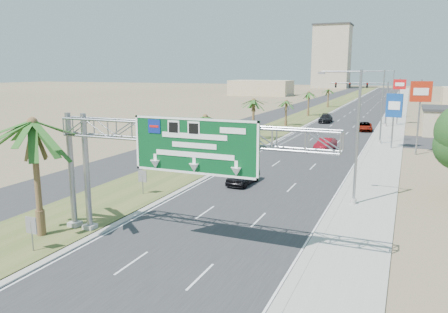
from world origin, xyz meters
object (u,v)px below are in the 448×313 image
car_mid_lane (325,145)px  sign_gantry (172,142)px  pole_sign_red_near (421,96)px  signal_mast (375,99)px  car_far (326,118)px  pole_sign_blue (394,108)px  car_right_lane (365,127)px  pole_sign_red_far (399,88)px  palm_near (32,123)px  car_left_lane (243,175)px

car_mid_lane → sign_gantry: bearing=-86.4°
sign_gantry → car_mid_lane: 34.61m
car_mid_lane → pole_sign_red_near: 12.29m
signal_mast → car_far: (-9.01, 2.52, -4.05)m
signal_mast → pole_sign_blue: 23.68m
car_right_lane → car_mid_lane: bearing=-103.7°
signal_mast → sign_gantry: bearing=-95.7°
pole_sign_blue → pole_sign_red_far: size_ratio=0.85×
sign_gantry → pole_sign_red_near: bearing=69.8°
palm_near → signal_mast: size_ratio=0.81×
pole_sign_red_near → pole_sign_blue: bearing=132.7°
car_far → signal_mast: bearing=-18.2°
signal_mast → pole_sign_blue: size_ratio=1.41×
car_right_lane → car_left_lane: bearing=-105.4°
car_right_lane → car_far: (-8.11, 9.46, 0.09)m
car_mid_lane → car_far: bearing=107.9°
pole_sign_red_near → palm_near: bearing=-119.5°
car_right_lane → sign_gantry: bearing=-101.7°
car_far → pole_sign_red_near: pole_sign_red_near is taller
palm_near → car_left_lane: (6.89, 16.59, -6.16)m
palm_near → pole_sign_blue: (18.31, 40.63, -1.62)m
pole_sign_red_far → car_left_lane: bearing=-102.3°
car_mid_lane → pole_sign_red_far: size_ratio=0.55×
pole_sign_red_near → car_mid_lane: bearing=-172.0°
car_mid_lane → car_right_lane: car_mid_lane is taller
palm_near → signal_mast: (14.37, 63.97, -2.08)m
car_left_lane → pole_sign_red_far: size_ratio=0.53×
car_mid_lane → pole_sign_red_far: pole_sign_red_far is taller
sign_gantry → pole_sign_red_far: (10.06, 66.51, 0.68)m
sign_gantry → pole_sign_red_near: size_ratio=1.88×
car_left_lane → palm_near: bearing=-110.1°
sign_gantry → car_mid_lane: bearing=85.7°
car_right_lane → pole_sign_red_near: (7.72, -19.53, 6.29)m
car_right_lane → pole_sign_red_far: (4.72, 11.41, 6.03)m
car_right_lane → pole_sign_red_near: size_ratio=0.58×
car_right_lane → pole_sign_blue: size_ratio=0.71×
sign_gantry → palm_near: palm_near is taller
palm_near → car_left_lane: bearing=67.5°
palm_near → car_mid_lane: 38.09m
car_far → pole_sign_red_near: (15.83, -28.99, 6.20)m
palm_near → car_mid_lane: (10.70, 36.04, -6.15)m
pole_sign_blue → car_left_lane: bearing=-115.4°
sign_gantry → car_far: (-2.77, 64.57, -5.25)m
pole_sign_red_far → car_mid_lane: bearing=-103.0°
car_mid_lane → car_right_lane: bearing=90.4°
car_left_lane → pole_sign_blue: (11.42, 24.04, 4.54)m
sign_gantry → pole_sign_red_far: pole_sign_red_far is taller
pole_sign_blue → pole_sign_red_near: bearing=-47.3°
pole_sign_blue → pole_sign_red_far: (-0.11, 27.81, 1.43)m
sign_gantry → pole_sign_blue: 40.02m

